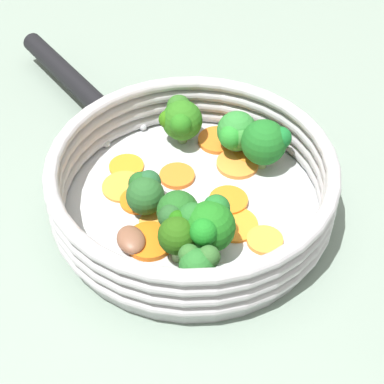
{
  "coord_description": "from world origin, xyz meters",
  "views": [
    {
      "loc": [
        -0.27,
        0.36,
        0.48
      ],
      "look_at": [
        0.0,
        0.0,
        0.03
      ],
      "focal_mm": 60.0,
      "sensor_mm": 36.0,
      "label": 1
    }
  ],
  "objects_px": {
    "carrot_slice_4": "(237,164)",
    "mushroom_piece_0": "(131,240)",
    "carrot_slice_10": "(126,167)",
    "broccoli_floret_3": "(145,192)",
    "broccoli_floret_4": "(207,224)",
    "carrot_slice_9": "(254,151)",
    "carrot_slice_7": "(264,241)",
    "carrot_slice_5": "(148,241)",
    "carrot_slice_11": "(124,187)",
    "carrot_slice_2": "(177,176)",
    "carrot_slice_8": "(233,227)",
    "skillet": "(192,208)",
    "carrot_slice_1": "(160,223)",
    "carrot_slice_0": "(228,201)",
    "broccoli_floret_0": "(181,119)",
    "broccoli_floret_5": "(179,234)",
    "carrot_slice_6": "(218,140)",
    "broccoli_floret_1": "(178,214)",
    "broccoli_floret_2": "(199,264)",
    "carrot_slice_3": "(138,200)",
    "broccoli_floret_7": "(237,133)",
    "broccoli_floret_6": "(267,142)"
  },
  "relations": [
    {
      "from": "carrot_slice_1",
      "to": "broccoli_floret_6",
      "type": "xyz_separation_m",
      "value": [
        -0.04,
        -0.13,
        0.03
      ]
    },
    {
      "from": "skillet",
      "to": "carrot_slice_1",
      "type": "xyz_separation_m",
      "value": [
        0.01,
        0.04,
        0.01
      ]
    },
    {
      "from": "broccoli_floret_1",
      "to": "broccoli_floret_7",
      "type": "xyz_separation_m",
      "value": [
        0.02,
        -0.13,
        -0.0
      ]
    },
    {
      "from": "carrot_slice_0",
      "to": "carrot_slice_2",
      "type": "relative_size",
      "value": 1.06
    },
    {
      "from": "broccoli_floret_2",
      "to": "broccoli_floret_7",
      "type": "bearing_deg",
      "value": -66.13
    },
    {
      "from": "carrot_slice_4",
      "to": "mushroom_piece_0",
      "type": "distance_m",
      "value": 0.15
    },
    {
      "from": "carrot_slice_0",
      "to": "carrot_slice_9",
      "type": "height_order",
      "value": "carrot_slice_0"
    },
    {
      "from": "carrot_slice_8",
      "to": "broccoli_floret_6",
      "type": "bearing_deg",
      "value": -76.24
    },
    {
      "from": "carrot_slice_3",
      "to": "broccoli_floret_6",
      "type": "xyz_separation_m",
      "value": [
        -0.07,
        -0.12,
        0.03
      ]
    },
    {
      "from": "carrot_slice_7",
      "to": "broccoli_floret_5",
      "type": "xyz_separation_m",
      "value": [
        0.05,
        0.06,
        0.03
      ]
    },
    {
      "from": "carrot_slice_9",
      "to": "broccoli_floret_4",
      "type": "xyz_separation_m",
      "value": [
        -0.04,
        0.14,
        0.03
      ]
    },
    {
      "from": "carrot_slice_3",
      "to": "broccoli_floret_1",
      "type": "relative_size",
      "value": 0.78
    },
    {
      "from": "carrot_slice_2",
      "to": "carrot_slice_4",
      "type": "height_order",
      "value": "same"
    },
    {
      "from": "broccoli_floret_1",
      "to": "broccoli_floret_4",
      "type": "bearing_deg",
      "value": -177.95
    },
    {
      "from": "carrot_slice_6",
      "to": "broccoli_floret_2",
      "type": "xyz_separation_m",
      "value": [
        -0.1,
        0.17,
        0.03
      ]
    },
    {
      "from": "carrot_slice_3",
      "to": "broccoli_floret_7",
      "type": "height_order",
      "value": "broccoli_floret_7"
    },
    {
      "from": "carrot_slice_9",
      "to": "skillet",
      "type": "bearing_deg",
      "value": 85.52
    },
    {
      "from": "carrot_slice_6",
      "to": "carrot_slice_9",
      "type": "xyz_separation_m",
      "value": [
        -0.04,
        -0.01,
        -0.0
      ]
    },
    {
      "from": "broccoli_floret_4",
      "to": "carrot_slice_9",
      "type": "bearing_deg",
      "value": -74.4
    },
    {
      "from": "broccoli_floret_5",
      "to": "carrot_slice_7",
      "type": "bearing_deg",
      "value": -131.55
    },
    {
      "from": "broccoli_floret_4",
      "to": "broccoli_floret_5",
      "type": "bearing_deg",
      "value": 55.42
    },
    {
      "from": "carrot_slice_5",
      "to": "carrot_slice_7",
      "type": "bearing_deg",
      "value": -143.46
    },
    {
      "from": "carrot_slice_4",
      "to": "carrot_slice_7",
      "type": "xyz_separation_m",
      "value": [
        -0.08,
        0.07,
        -0.0
      ]
    },
    {
      "from": "carrot_slice_1",
      "to": "carrot_slice_8",
      "type": "bearing_deg",
      "value": -147.07
    },
    {
      "from": "skillet",
      "to": "carrot_slice_10",
      "type": "relative_size",
      "value": 7.21
    },
    {
      "from": "broccoli_floret_1",
      "to": "mushroom_piece_0",
      "type": "height_order",
      "value": "broccoli_floret_1"
    },
    {
      "from": "broccoli_floret_3",
      "to": "carrot_slice_4",
      "type": "bearing_deg",
      "value": -109.02
    },
    {
      "from": "carrot_slice_8",
      "to": "carrot_slice_6",
      "type": "bearing_deg",
      "value": -48.4
    },
    {
      "from": "broccoli_floret_4",
      "to": "carrot_slice_7",
      "type": "bearing_deg",
      "value": -134.95
    },
    {
      "from": "carrot_slice_2",
      "to": "carrot_slice_8",
      "type": "height_order",
      "value": "carrot_slice_2"
    },
    {
      "from": "carrot_slice_2",
      "to": "carrot_slice_8",
      "type": "relative_size",
      "value": 0.82
    },
    {
      "from": "broccoli_floret_0",
      "to": "broccoli_floret_1",
      "type": "distance_m",
      "value": 0.14
    },
    {
      "from": "broccoli_floret_2",
      "to": "broccoli_floret_3",
      "type": "height_order",
      "value": "broccoli_floret_2"
    },
    {
      "from": "carrot_slice_11",
      "to": "mushroom_piece_0",
      "type": "height_order",
      "value": "mushroom_piece_0"
    },
    {
      "from": "carrot_slice_0",
      "to": "carrot_slice_6",
      "type": "xyz_separation_m",
      "value": [
        0.06,
        -0.07,
        -0.0
      ]
    },
    {
      "from": "carrot_slice_11",
      "to": "carrot_slice_6",
      "type": "bearing_deg",
      "value": -106.79
    },
    {
      "from": "carrot_slice_7",
      "to": "broccoli_floret_4",
      "type": "height_order",
      "value": "broccoli_floret_4"
    },
    {
      "from": "carrot_slice_2",
      "to": "carrot_slice_1",
      "type": "bearing_deg",
      "value": 113.98
    },
    {
      "from": "carrot_slice_3",
      "to": "mushroom_piece_0",
      "type": "bearing_deg",
      "value": 123.57
    },
    {
      "from": "carrot_slice_5",
      "to": "carrot_slice_9",
      "type": "relative_size",
      "value": 0.96
    },
    {
      "from": "carrot_slice_4",
      "to": "broccoli_floret_0",
      "type": "bearing_deg",
      "value": 3.14
    },
    {
      "from": "carrot_slice_2",
      "to": "broccoli_floret_5",
      "type": "relative_size",
      "value": 0.75
    },
    {
      "from": "broccoli_floret_3",
      "to": "carrot_slice_0",
      "type": "bearing_deg",
      "value": -137.7
    },
    {
      "from": "broccoli_floret_4",
      "to": "broccoli_floret_3",
      "type": "bearing_deg",
      "value": -4.77
    },
    {
      "from": "carrot_slice_11",
      "to": "broccoli_floret_7",
      "type": "distance_m",
      "value": 0.13
    },
    {
      "from": "carrot_slice_11",
      "to": "carrot_slice_4",
      "type": "bearing_deg",
      "value": -127.1
    },
    {
      "from": "carrot_slice_9",
      "to": "broccoli_floret_6",
      "type": "height_order",
      "value": "broccoli_floret_6"
    },
    {
      "from": "carrot_slice_11",
      "to": "mushroom_piece_0",
      "type": "relative_size",
      "value": 1.27
    },
    {
      "from": "carrot_slice_4",
      "to": "carrot_slice_5",
      "type": "bearing_deg",
      "value": 87.21
    },
    {
      "from": "carrot_slice_10",
      "to": "broccoli_floret_3",
      "type": "height_order",
      "value": "broccoli_floret_3"
    }
  ]
}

